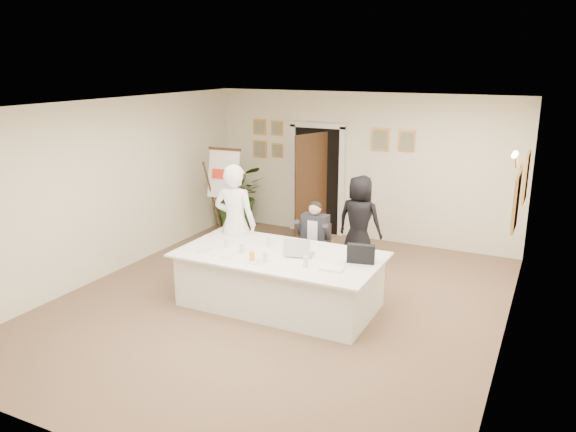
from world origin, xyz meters
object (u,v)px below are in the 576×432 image
(flip_chart, at_px, (227,201))
(standing_woman, at_px, (359,221))
(oj_glass, at_px, (252,256))
(potted_palm, at_px, (238,195))
(steel_jug, at_px, (242,249))
(laptop, at_px, (301,245))
(standing_man, at_px, (235,224))
(laptop_bag, at_px, (361,254))
(seated_man, at_px, (314,241))
(conference_table, at_px, (280,279))
(paper_stack, at_px, (332,268))

(flip_chart, height_order, standing_woman, flip_chart)
(oj_glass, bearing_deg, standing_woman, 75.26)
(potted_palm, distance_m, steel_jug, 3.96)
(laptop, bearing_deg, potted_palm, 118.76)
(standing_man, xyz_separation_m, potted_palm, (-1.53, 2.63, -0.26))
(laptop_bag, bearing_deg, flip_chart, 138.64)
(seated_man, xyz_separation_m, steel_jug, (-0.53, -1.29, 0.19))
(laptop, height_order, steel_jug, laptop)
(conference_table, height_order, paper_stack, paper_stack)
(potted_palm, bearing_deg, conference_table, -50.93)
(paper_stack, bearing_deg, flip_chart, 142.52)
(potted_palm, xyz_separation_m, paper_stack, (3.45, -3.41, 0.12))
(seated_man, bearing_deg, laptop, -67.93)
(steel_jug, bearing_deg, paper_stack, -1.95)
(standing_woman, relative_size, potted_palm, 1.15)
(standing_man, distance_m, laptop_bag, 2.21)
(seated_man, height_order, flip_chart, flip_chart)
(flip_chart, height_order, laptop_bag, flip_chart)
(seated_man, xyz_separation_m, laptop_bag, (1.09, -0.95, 0.26))
(potted_palm, bearing_deg, laptop, -47.17)
(seated_man, height_order, laptop, seated_man)
(potted_palm, xyz_separation_m, laptop, (2.86, -3.08, 0.24))
(conference_table, height_order, seated_man, seated_man)
(oj_glass, bearing_deg, steel_jug, 141.33)
(standing_man, height_order, oj_glass, standing_man)
(potted_palm, xyz_separation_m, oj_glass, (2.38, -3.60, 0.17))
(standing_man, height_order, steel_jug, standing_man)
(flip_chart, height_order, oj_glass, flip_chart)
(paper_stack, bearing_deg, steel_jug, 178.05)
(standing_woman, height_order, oj_glass, standing_woman)
(conference_table, relative_size, laptop_bag, 7.80)
(seated_man, xyz_separation_m, laptop, (0.24, -1.01, 0.27))
(potted_palm, relative_size, paper_stack, 4.44)
(potted_palm, bearing_deg, standing_woman, -20.40)
(conference_table, distance_m, laptop, 0.60)
(standing_woman, distance_m, potted_palm, 3.23)
(standing_man, distance_m, oj_glass, 1.29)
(laptop, xyz_separation_m, paper_stack, (0.60, -0.33, -0.12))
(steel_jug, bearing_deg, laptop, 20.20)
(laptop_bag, bearing_deg, standing_man, 158.91)
(oj_glass, bearing_deg, laptop, 47.19)
(potted_palm, relative_size, laptop_bag, 3.70)
(paper_stack, distance_m, steel_jug, 1.37)
(potted_palm, xyz_separation_m, laptop_bag, (3.70, -3.02, 0.23))
(laptop_bag, height_order, oj_glass, laptop_bag)
(standing_woman, relative_size, laptop_bag, 4.28)
(flip_chart, distance_m, standing_woman, 2.63)
(seated_man, bearing_deg, standing_woman, 74.97)
(standing_woman, xyz_separation_m, potted_palm, (-3.03, 1.13, -0.10))
(laptop, distance_m, paper_stack, 0.69)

